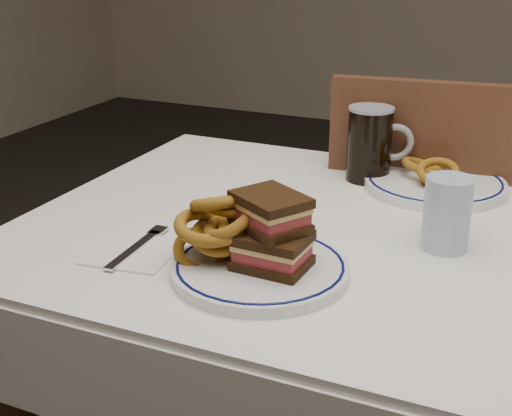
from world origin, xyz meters
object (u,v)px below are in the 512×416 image
at_px(chair_far, 427,253).
at_px(main_plate, 260,268).
at_px(beer_mug, 371,143).
at_px(reuben_sandwich, 271,231).
at_px(far_plate, 435,183).

relative_size(chair_far, main_plate, 3.53).
bearing_deg(beer_mug, reuben_sandwich, -91.62).
distance_m(main_plate, reuben_sandwich, 0.06).
height_order(reuben_sandwich, far_plate, reuben_sandwich).
bearing_deg(main_plate, beer_mug, 86.56).
relative_size(main_plate, far_plate, 0.96).
relative_size(chair_far, far_plate, 3.39).
bearing_deg(far_plate, main_plate, -108.56).
xyz_separation_m(chair_far, beer_mug, (-0.10, -0.19, 0.31)).
bearing_deg(chair_far, reuben_sandwich, -99.66).
xyz_separation_m(chair_far, main_plate, (-0.13, -0.69, 0.24)).
height_order(beer_mug, far_plate, beer_mug).
bearing_deg(beer_mug, main_plate, -93.44).
height_order(chair_far, far_plate, chair_far).
bearing_deg(chair_far, far_plate, -80.12).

